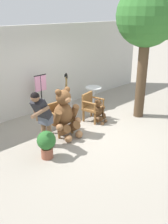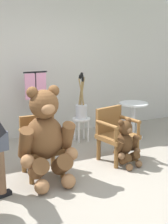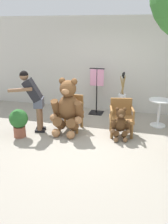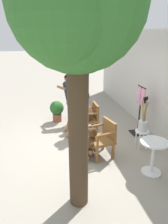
{
  "view_description": "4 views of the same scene",
  "coord_description": "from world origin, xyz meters",
  "views": [
    {
      "loc": [
        -4.48,
        -4.49,
        3.22
      ],
      "look_at": [
        -0.29,
        -0.06,
        0.71
      ],
      "focal_mm": 40.0,
      "sensor_mm": 36.0,
      "label": 1
    },
    {
      "loc": [
        -1.89,
        -3.6,
        2.04
      ],
      "look_at": [
        -0.01,
        0.42,
        0.91
      ],
      "focal_mm": 50.0,
      "sensor_mm": 36.0,
      "label": 2
    },
    {
      "loc": [
        1.31,
        -5.07,
        2.5
      ],
      "look_at": [
        -0.18,
        0.14,
        0.63
      ],
      "focal_mm": 40.0,
      "sensor_mm": 36.0,
      "label": 3
    },
    {
      "loc": [
        4.9,
        -0.8,
        2.73
      ],
      "look_at": [
        -0.28,
        0.33,
        0.77
      ],
      "focal_mm": 35.0,
      "sensor_mm": 36.0,
      "label": 4
    }
  ],
  "objects": [
    {
      "name": "teddy_bear_small",
      "position": [
        0.65,
        0.3,
        0.37
      ],
      "size": [
        0.47,
        0.47,
        0.75
      ],
      "color": "#4C3019",
      "rests_on": "ground"
    },
    {
      "name": "brush_bucket",
      "position": [
        0.49,
        1.62,
        0.66
      ],
      "size": [
        0.22,
        0.22,
        0.87
      ],
      "color": "silver",
      "rests_on": "white_stool"
    },
    {
      "name": "wooden_chair_right",
      "position": [
        0.63,
        0.57,
        0.46
      ],
      "size": [
        0.66,
        0.63,
        0.86
      ],
      "color": "brown",
      "rests_on": "ground"
    },
    {
      "name": "clothing_display_stand",
      "position": [
        -0.3,
        1.91,
        0.72
      ],
      "size": [
        0.44,
        0.4,
        1.36
      ],
      "color": "black",
      "rests_on": "ground"
    },
    {
      "name": "white_stool",
      "position": [
        0.49,
        1.62,
        0.36
      ],
      "size": [
        0.34,
        0.34,
        0.46
      ],
      "color": "white",
      "rests_on": "ground"
    },
    {
      "name": "potted_plant",
      "position": [
        -1.66,
        -0.25,
        0.4
      ],
      "size": [
        0.44,
        0.44,
        0.68
      ],
      "color": "brown",
      "rests_on": "ground"
    },
    {
      "name": "wooden_chair_left",
      "position": [
        -0.64,
        0.58,
        0.46
      ],
      "size": [
        0.56,
        0.52,
        0.86
      ],
      "color": "brown",
      "rests_on": "ground"
    },
    {
      "name": "ground_plane",
      "position": [
        0.0,
        0.0,
        0.0
      ],
      "size": [
        60.0,
        60.0,
        0.0
      ],
      "primitive_type": "plane",
      "color": "gray"
    },
    {
      "name": "teddy_bear_large",
      "position": [
        -0.64,
        0.32,
        0.66
      ],
      "size": [
        0.81,
        0.76,
        1.35
      ],
      "color": "brown",
      "rests_on": "ground"
    },
    {
      "name": "back_wall",
      "position": [
        0.0,
        2.4,
        1.4
      ],
      "size": [
        10.0,
        0.16,
        2.8
      ],
      "primitive_type": "cube",
      "color": "beige",
      "rests_on": "ground"
    },
    {
      "name": "round_side_table",
      "position": [
        1.5,
        1.36,
        0.45
      ],
      "size": [
        0.56,
        0.56,
        0.72
      ],
      "color": "silver",
      "rests_on": "ground"
    },
    {
      "name": "person_visitor",
      "position": [
        -1.46,
        0.17,
        0.91
      ],
      "size": [
        0.75,
        0.62,
        1.52
      ],
      "color": "black",
      "rests_on": "ground"
    },
    {
      "name": "patio_tree",
      "position": [
        2.04,
        -0.29,
        2.98
      ],
      "size": [
        1.85,
        1.76,
        3.95
      ],
      "color": "#473523",
      "rests_on": "ground"
    }
  ]
}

